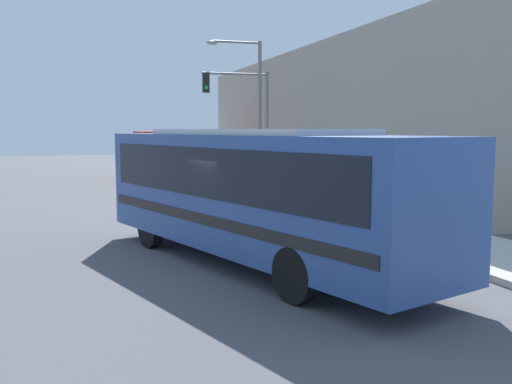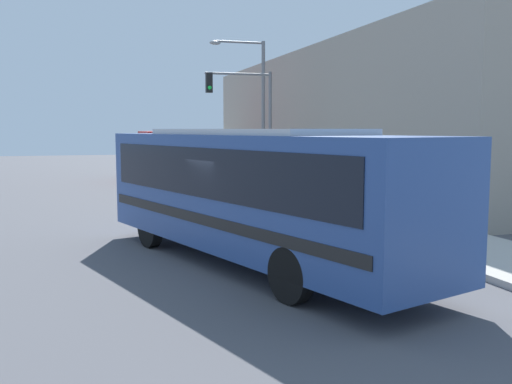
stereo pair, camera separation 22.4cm
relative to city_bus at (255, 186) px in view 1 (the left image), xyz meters
The scene contains 11 objects.
ground_plane 1.93m from the city_bus, 121.01° to the left, with size 120.00×120.00×0.00m, color #515156.
sidewalk 21.32m from the city_bus, 74.14° to the left, with size 3.13×70.00×0.16m.
building_facade 20.09m from the city_bus, 58.78° to the left, with size 6.00×31.36×7.38m.
city_bus is the anchor object (origin of this frame).
delivery_truck 23.59m from the city_bus, 87.78° to the left, with size 2.21×8.47×3.05m.
fire_hydrant 7.85m from the city_bus, 51.29° to the left, with size 0.24×0.32×0.74m.
traffic_light_pole 14.39m from the city_bus, 73.99° to the left, with size 3.28×0.35×5.76m.
parking_meter 9.97m from the city_bus, 60.84° to the left, with size 0.14×0.14×1.31m.
street_lamp 16.02m from the city_bus, 72.64° to the left, with size 2.84×0.28×7.40m.
pedestrian_near_corner 15.54m from the city_bus, 67.89° to the left, with size 0.34×0.34×1.75m.
pedestrian_mid_block 11.21m from the city_bus, 55.48° to the left, with size 0.34×0.34×1.69m.
Camera 1 is at (-3.75, -13.01, 3.19)m, focal length 40.00 mm.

